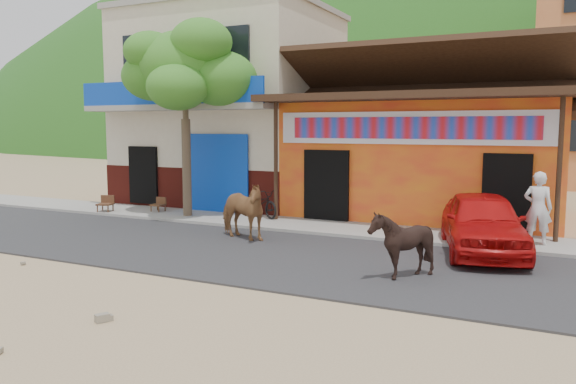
# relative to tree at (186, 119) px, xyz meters

# --- Properties ---
(ground) EXTENTS (120.00, 120.00, 0.00)m
(ground) POSITION_rel_tree_xyz_m (4.60, -5.80, -3.12)
(ground) COLOR #9E825B
(ground) RESTS_ON ground
(road) EXTENTS (60.00, 5.00, 0.04)m
(road) POSITION_rel_tree_xyz_m (4.60, -3.30, -3.10)
(road) COLOR #28282B
(road) RESTS_ON ground
(sidewalk) EXTENTS (60.00, 2.00, 0.12)m
(sidewalk) POSITION_rel_tree_xyz_m (4.60, 0.20, -3.06)
(sidewalk) COLOR gray
(sidewalk) RESTS_ON ground
(dance_club) EXTENTS (8.00, 6.00, 3.60)m
(dance_club) POSITION_rel_tree_xyz_m (6.60, 4.20, -1.32)
(dance_club) COLOR orange
(dance_club) RESTS_ON ground
(cafe_building) EXTENTS (7.00, 6.00, 7.00)m
(cafe_building) POSITION_rel_tree_xyz_m (-0.90, 4.20, 0.38)
(cafe_building) COLOR beige
(cafe_building) RESTS_ON ground
(hillside) EXTENTS (100.00, 40.00, 24.00)m
(hillside) POSITION_rel_tree_xyz_m (4.60, 64.20, 8.88)
(hillside) COLOR #194C14
(hillside) RESTS_ON ground
(tree) EXTENTS (3.00, 3.00, 6.00)m
(tree) POSITION_rel_tree_xyz_m (0.00, 0.00, 0.00)
(tree) COLOR #2D721E
(tree) RESTS_ON sidewalk
(cow_tan) EXTENTS (1.90, 1.28, 1.47)m
(cow_tan) POSITION_rel_tree_xyz_m (3.20, -2.13, -2.35)
(cow_tan) COLOR #96663C
(cow_tan) RESTS_ON road
(cow_dark) EXTENTS (1.35, 1.25, 1.30)m
(cow_dark) POSITION_rel_tree_xyz_m (7.82, -4.00, -2.43)
(cow_dark) COLOR black
(cow_dark) RESTS_ON road
(red_car) EXTENTS (2.61, 4.36, 1.39)m
(red_car) POSITION_rel_tree_xyz_m (8.91, -1.08, -2.39)
(red_car) COLOR #BB0D0D
(red_car) RESTS_ON road
(scooter) EXTENTS (1.72, 1.29, 0.87)m
(scooter) POSITION_rel_tree_xyz_m (2.22, 0.74, -2.57)
(scooter) COLOR black
(scooter) RESTS_ON sidewalk
(pedestrian) EXTENTS (0.63, 0.42, 1.73)m
(pedestrian) POSITION_rel_tree_xyz_m (10.00, 0.06, -2.14)
(pedestrian) COLOR white
(pedestrian) RESTS_ON sidewalk
(cafe_chair_left) EXTENTS (0.57, 0.57, 0.97)m
(cafe_chair_left) POSITION_rel_tree_xyz_m (-2.93, -0.50, -2.51)
(cafe_chair_left) COLOR #452817
(cafe_chair_left) RESTS_ON sidewalk
(cafe_chair_right) EXTENTS (0.40, 0.40, 0.85)m
(cafe_chair_right) POSITION_rel_tree_xyz_m (-1.40, 0.30, -2.57)
(cafe_chair_right) COLOR #4D2919
(cafe_chair_right) RESTS_ON sidewalk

